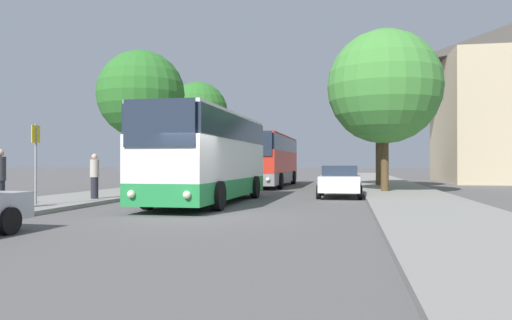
# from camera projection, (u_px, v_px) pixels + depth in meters

# --- Properties ---
(ground_plane) EXTENTS (300.00, 300.00, 0.00)m
(ground_plane) POSITION_uv_depth(u_px,v_px,m) (207.00, 215.00, 15.26)
(ground_plane) COLOR #565454
(ground_plane) RESTS_ON ground
(sidewalk_left) EXTENTS (4.00, 120.00, 0.15)m
(sidewalk_left) POSITION_uv_depth(u_px,v_px,m) (3.00, 209.00, 16.54)
(sidewalk_left) COLOR gray
(sidewalk_left) RESTS_ON ground_plane
(sidewalk_right) EXTENTS (4.00, 120.00, 0.15)m
(sidewalk_right) POSITION_uv_depth(u_px,v_px,m) (447.00, 217.00, 13.99)
(sidewalk_right) COLOR gray
(sidewalk_right) RESTS_ON ground_plane
(bus_front) EXTENTS (2.94, 10.34, 3.55)m
(bus_front) POSITION_uv_depth(u_px,v_px,m) (209.00, 156.00, 19.87)
(bus_front) COLOR #238942
(bus_front) RESTS_ON ground_plane
(bus_middle) EXTENTS (2.80, 11.94, 3.45)m
(bus_middle) POSITION_uv_depth(u_px,v_px,m) (270.00, 159.00, 34.18)
(bus_middle) COLOR gray
(bus_middle) RESTS_ON ground_plane
(parked_car_right_near) EXTENTS (2.01, 3.98, 1.48)m
(parked_car_right_near) POSITION_uv_depth(u_px,v_px,m) (340.00, 181.00, 23.10)
(parked_car_right_near) COLOR silver
(parked_car_right_near) RESTS_ON ground_plane
(bus_stop_sign) EXTENTS (0.08, 0.45, 2.79)m
(bus_stop_sign) POSITION_uv_depth(u_px,v_px,m) (36.00, 155.00, 17.08)
(bus_stop_sign) COLOR gray
(bus_stop_sign) RESTS_ON sidewalk_left
(pedestrian_waiting_near) EXTENTS (0.36, 0.36, 1.89)m
(pedestrian_waiting_near) POSITION_uv_depth(u_px,v_px,m) (0.00, 179.00, 15.54)
(pedestrian_waiting_near) COLOR #23232D
(pedestrian_waiting_near) RESTS_ON sidewalk_left
(pedestrian_waiting_far) EXTENTS (0.36, 0.36, 1.83)m
(pedestrian_waiting_far) POSITION_uv_depth(u_px,v_px,m) (95.00, 176.00, 20.31)
(pedestrian_waiting_far) COLOR #23232D
(pedestrian_waiting_far) RESTS_ON sidewalk_left
(tree_left_near) EXTENTS (4.88, 4.88, 7.76)m
(tree_left_near) POSITION_uv_depth(u_px,v_px,m) (141.00, 94.00, 27.95)
(tree_left_near) COLOR brown
(tree_left_near) RESTS_ON sidewalk_left
(tree_left_far) EXTENTS (4.77, 4.77, 7.97)m
(tree_left_far) POSITION_uv_depth(u_px,v_px,m) (198.00, 112.00, 40.10)
(tree_left_far) COLOR brown
(tree_left_far) RESTS_ON sidewalk_left
(tree_right_near) EXTENTS (5.89, 5.89, 8.35)m
(tree_right_near) POSITION_uv_depth(u_px,v_px,m) (385.00, 87.00, 25.81)
(tree_right_near) COLOR #513D23
(tree_right_near) RESTS_ON sidewalk_right
(tree_right_mid) EXTENTS (6.12, 6.12, 8.92)m
(tree_right_mid) POSITION_uv_depth(u_px,v_px,m) (379.00, 96.00, 32.67)
(tree_right_mid) COLOR brown
(tree_right_mid) RESTS_ON sidewalk_right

